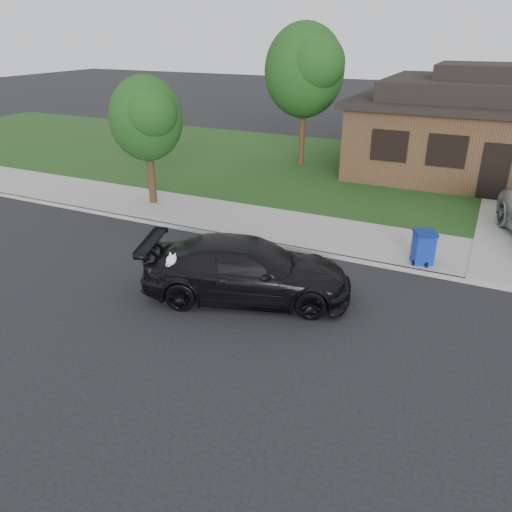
% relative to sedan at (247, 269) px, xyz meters
% --- Properties ---
extents(ground, '(120.00, 120.00, 0.00)m').
position_rel_sedan_xyz_m(ground, '(1.13, -0.36, -0.74)').
color(ground, black).
rests_on(ground, ground).
extents(sidewalk, '(60.00, 3.00, 0.12)m').
position_rel_sedan_xyz_m(sidewalk, '(1.13, 4.64, -0.68)').
color(sidewalk, gray).
rests_on(sidewalk, ground).
extents(curb, '(60.00, 0.12, 0.12)m').
position_rel_sedan_xyz_m(curb, '(1.13, 3.14, -0.68)').
color(curb, gray).
rests_on(curb, ground).
extents(lawn, '(60.00, 13.00, 0.13)m').
position_rel_sedan_xyz_m(lawn, '(1.13, 12.64, -0.68)').
color(lawn, '#193814').
rests_on(lawn, ground).
extents(sedan, '(5.49, 3.56, 1.48)m').
position_rel_sedan_xyz_m(sedan, '(0.00, 0.00, 0.00)').
color(sedan, black).
rests_on(sedan, ground).
extents(recycling_bin, '(0.76, 0.76, 0.95)m').
position_rel_sedan_xyz_m(recycling_bin, '(3.67, 3.65, -0.14)').
color(recycling_bin, '#0D2797').
rests_on(recycling_bin, sidewalk).
extents(house, '(12.60, 8.60, 4.65)m').
position_rel_sedan_xyz_m(house, '(5.13, 14.63, 1.39)').
color(house, '#422B1C').
rests_on(house, ground).
extents(tree_0, '(3.78, 3.60, 6.34)m').
position_rel_sedan_xyz_m(tree_0, '(-3.20, 12.51, 3.74)').
color(tree_0, '#332114').
rests_on(tree_0, ground).
extents(tree_2, '(2.73, 2.60, 4.59)m').
position_rel_sedan_xyz_m(tree_2, '(-6.25, 4.75, 2.53)').
color(tree_2, '#332114').
rests_on(tree_2, ground).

